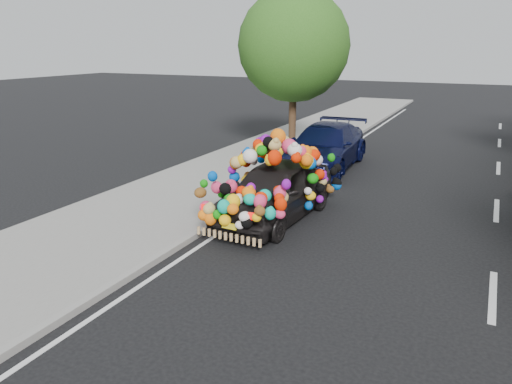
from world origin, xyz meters
TOP-DOWN VIEW (x-y plane):
  - ground at (0.00, 0.00)m, footprint 100.00×100.00m
  - sidewalk at (-4.30, 0.00)m, footprint 4.00×60.00m
  - kerb at (-2.35, 0.00)m, footprint 0.15×60.00m
  - lane_markings at (3.60, 0.00)m, footprint 6.00×50.00m
  - tree_near_sidewalk at (-3.80, 9.50)m, footprint 4.20×4.20m
  - plush_art_car at (-1.28, 2.00)m, footprint 2.27×4.42m
  - navy_sedan at (-1.80, 7.46)m, footprint 2.21×5.13m

SIDE VIEW (x-z plane):
  - ground at x=0.00m, z-range 0.00..0.00m
  - lane_markings at x=3.60m, z-range 0.00..0.01m
  - sidewalk at x=-4.30m, z-range 0.00..0.12m
  - kerb at x=-2.35m, z-range 0.00..0.13m
  - navy_sedan at x=-1.80m, z-range 0.00..1.47m
  - plush_art_car at x=-1.28m, z-range 0.02..2.07m
  - tree_near_sidewalk at x=-3.80m, z-range 0.96..7.09m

